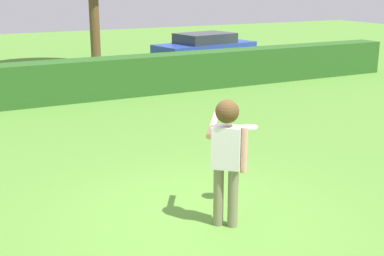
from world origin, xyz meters
TOP-DOWN VIEW (x-y plane):
  - ground_plane at (0.00, 0.00)m, footprint 60.00×60.00m
  - person at (0.19, -0.38)m, footprint 0.47×0.83m
  - frisbee at (0.82, 0.04)m, footprint 0.25×0.25m
  - hedge_row at (0.00, 8.42)m, footprint 23.47×0.90m
  - parked_car_blue at (7.06, 12.77)m, footprint 4.43×2.40m

SIDE VIEW (x-z plane):
  - ground_plane at x=0.00m, z-range 0.00..0.00m
  - hedge_row at x=0.00m, z-range 0.00..1.14m
  - parked_car_blue at x=7.06m, z-range 0.06..1.31m
  - person at x=0.19m, z-range 0.23..2.00m
  - frisbee at x=0.82m, z-range 1.21..1.24m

